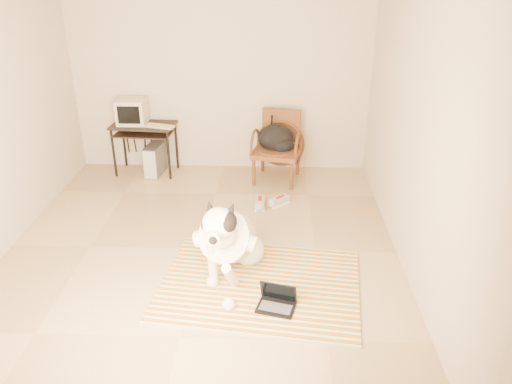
# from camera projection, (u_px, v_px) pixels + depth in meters

# --- Properties ---
(floor) EXTENTS (4.50, 4.50, 0.00)m
(floor) POSITION_uv_depth(u_px,v_px,m) (202.00, 249.00, 5.16)
(floor) COLOR tan
(floor) RESTS_ON ground
(wall_back) EXTENTS (4.50, 0.00, 4.50)m
(wall_back) POSITION_uv_depth(u_px,v_px,m) (220.00, 72.00, 6.61)
(wall_back) COLOR #C4B3A0
(wall_back) RESTS_ON floor
(wall_front) EXTENTS (4.50, 0.00, 4.50)m
(wall_front) POSITION_uv_depth(u_px,v_px,m) (130.00, 259.00, 2.55)
(wall_front) COLOR #C4B3A0
(wall_front) RESTS_ON floor
(wall_right) EXTENTS (0.00, 4.50, 4.50)m
(wall_right) POSITION_uv_depth(u_px,v_px,m) (415.00, 126.00, 4.51)
(wall_right) COLOR #C4B3A0
(wall_right) RESTS_ON floor
(rug) EXTENTS (1.95, 1.58, 0.02)m
(rug) POSITION_uv_depth(u_px,v_px,m) (260.00, 284.00, 4.59)
(rug) COLOR #D4620C
(rug) RESTS_ON floor
(dog) EXTENTS (0.60, 1.28, 0.91)m
(dog) POSITION_uv_depth(u_px,v_px,m) (229.00, 240.00, 4.62)
(dog) COLOR white
(dog) RESTS_ON rug
(laptop) EXTENTS (0.37, 0.30, 0.22)m
(laptop) POSITION_uv_depth(u_px,v_px,m) (277.00, 301.00, 4.26)
(laptop) COLOR black
(laptop) RESTS_ON rug
(computer_desk) EXTENTS (0.87, 0.53, 0.70)m
(computer_desk) POSITION_uv_depth(u_px,v_px,m) (144.00, 131.00, 6.72)
(computer_desk) COLOR black
(computer_desk) RESTS_ON floor
(crt_monitor) EXTENTS (0.37, 0.36, 0.33)m
(crt_monitor) POSITION_uv_depth(u_px,v_px,m) (132.00, 111.00, 6.65)
(crt_monitor) COLOR beige
(crt_monitor) RESTS_ON computer_desk
(desk_keyboard) EXTENTS (0.41, 0.25, 0.03)m
(desk_keyboard) POSITION_uv_depth(u_px,v_px,m) (160.00, 126.00, 6.57)
(desk_keyboard) COLOR beige
(desk_keyboard) RESTS_ON computer_desk
(pc_tower) EXTENTS (0.24, 0.46, 0.41)m
(pc_tower) POSITION_uv_depth(u_px,v_px,m) (155.00, 159.00, 6.86)
(pc_tower) COLOR #48484A
(pc_tower) RESTS_ON floor
(rattan_chair) EXTENTS (0.71, 0.69, 0.91)m
(rattan_chair) POSITION_uv_depth(u_px,v_px,m) (278.00, 147.00, 6.59)
(rattan_chair) COLOR brown
(rattan_chair) RESTS_ON floor
(backpack) EXTENTS (0.47, 0.40, 0.35)m
(backpack) POSITION_uv_depth(u_px,v_px,m) (277.00, 139.00, 6.50)
(backpack) COLOR black
(backpack) RESTS_ON rattan_chair
(sneaker_left) EXTENTS (0.12, 0.28, 0.10)m
(sneaker_left) POSITION_uv_depth(u_px,v_px,m) (260.00, 203.00, 6.01)
(sneaker_left) COLOR white
(sneaker_left) RESTS_ON floor
(sneaker_right) EXTENTS (0.28, 0.28, 0.10)m
(sneaker_right) POSITION_uv_depth(u_px,v_px,m) (279.00, 201.00, 6.06)
(sneaker_right) COLOR white
(sneaker_right) RESTS_ON floor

